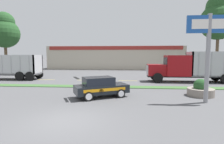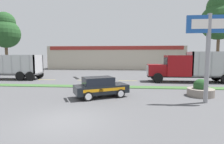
% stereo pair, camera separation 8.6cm
% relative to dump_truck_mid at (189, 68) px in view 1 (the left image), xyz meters
% --- Properties ---
extents(ground_plane, '(600.00, 600.00, 0.00)m').
position_rel_dump_truck_mid_xyz_m(ground_plane, '(-10.56, -13.77, -1.69)').
color(ground_plane, '#515154').
extents(grass_verge, '(120.00, 1.28, 0.06)m').
position_rel_dump_truck_mid_xyz_m(grass_verge, '(-10.56, -4.32, -1.66)').
color(grass_verge, '#3D6633').
rests_on(grass_verge, ground_plane).
extents(centre_line_2, '(2.40, 0.14, 0.01)m').
position_rel_dump_truck_mid_xyz_m(centre_line_2, '(-23.61, 0.32, -1.68)').
color(centre_line_2, yellow).
rests_on(centre_line_2, ground_plane).
extents(centre_line_3, '(2.40, 0.14, 0.01)m').
position_rel_dump_truck_mid_xyz_m(centre_line_3, '(-18.21, 0.32, -1.68)').
color(centre_line_3, yellow).
rests_on(centre_line_3, ground_plane).
extents(centre_line_4, '(2.40, 0.14, 0.01)m').
position_rel_dump_truck_mid_xyz_m(centre_line_4, '(-12.81, 0.32, -1.68)').
color(centre_line_4, yellow).
rests_on(centre_line_4, ground_plane).
extents(centre_line_5, '(2.40, 0.14, 0.01)m').
position_rel_dump_truck_mid_xyz_m(centre_line_5, '(-7.41, 0.32, -1.68)').
color(centre_line_5, yellow).
rests_on(centre_line_5, ground_plane).
extents(centre_line_6, '(2.40, 0.14, 0.01)m').
position_rel_dump_truck_mid_xyz_m(centre_line_6, '(-2.01, 0.32, -1.68)').
color(centre_line_6, yellow).
rests_on(centre_line_6, ground_plane).
extents(centre_line_7, '(2.40, 0.14, 0.01)m').
position_rel_dump_truck_mid_xyz_m(centre_line_7, '(3.39, 0.32, -1.68)').
color(centre_line_7, yellow).
rests_on(centre_line_7, ground_plane).
extents(dump_truck_mid, '(11.98, 2.63, 3.65)m').
position_rel_dump_truck_mid_xyz_m(dump_truck_mid, '(0.00, 0.00, 0.00)').
color(dump_truck_mid, black).
rests_on(dump_truck_mid, ground_plane).
extents(rally_car, '(4.37, 3.39, 1.60)m').
position_rel_dump_truck_mid_xyz_m(rally_car, '(-9.58, -8.68, -0.87)').
color(rally_car, black).
rests_on(rally_car, ground_plane).
extents(store_sign_post, '(2.89, 0.28, 5.91)m').
position_rel_dump_truck_mid_xyz_m(store_sign_post, '(-2.20, -9.64, 2.52)').
color(store_sign_post, gray).
rests_on(store_sign_post, ground_plane).
extents(stone_planter, '(2.01, 2.01, 1.37)m').
position_rel_dump_truck_mid_xyz_m(stone_planter, '(-1.73, -7.62, -1.21)').
color(stone_planter, gray).
rests_on(stone_planter, ground_plane).
extents(traffic_cone, '(0.42, 0.42, 0.70)m').
position_rel_dump_truck_mid_xyz_m(traffic_cone, '(-9.82, -7.07, -1.34)').
color(traffic_cone, black).
rests_on(traffic_cone, ground_plane).
extents(store_building_backdrop, '(30.96, 12.10, 5.31)m').
position_rel_dump_truck_mid_xyz_m(store_building_backdrop, '(-10.36, 22.77, 0.97)').
color(store_building_backdrop, '#BCB29E').
rests_on(store_building_backdrop, ground_plane).
extents(tree_behind_left, '(6.11, 6.11, 13.51)m').
position_rel_dump_truck_mid_xyz_m(tree_behind_left, '(7.88, 9.80, 7.83)').
color(tree_behind_left, brown).
rests_on(tree_behind_left, ground_plane).
extents(tree_behind_centre, '(5.17, 5.17, 11.07)m').
position_rel_dump_truck_mid_xyz_m(tree_behind_centre, '(-29.83, 8.79, 5.99)').
color(tree_behind_centre, brown).
rests_on(tree_behind_centre, ground_plane).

